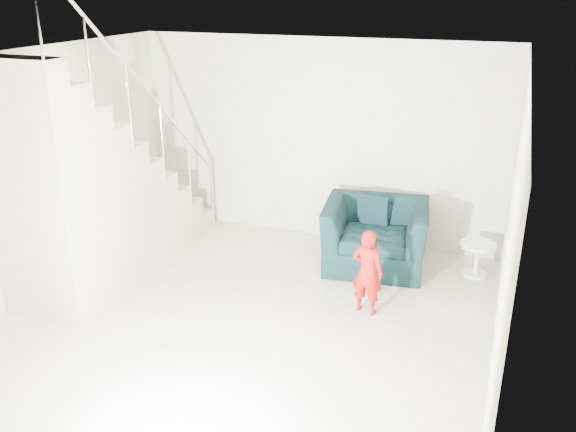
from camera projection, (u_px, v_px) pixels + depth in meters
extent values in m
plane|color=tan|center=(233.00, 331.00, 6.24)|extent=(5.50, 5.50, 0.00)
plane|color=silver|center=(223.00, 61.00, 5.27)|extent=(5.50, 5.50, 0.00)
plane|color=#BFB49B|center=(318.00, 141.00, 8.16)|extent=(5.00, 0.00, 5.00)
plane|color=#BFB49B|center=(12.00, 369.00, 3.35)|extent=(5.00, 0.00, 5.00)
plane|color=#BFB49B|center=(20.00, 179.00, 6.57)|extent=(0.00, 5.50, 5.50)
plane|color=#BFB49B|center=(507.00, 245.00, 4.94)|extent=(0.00, 5.50, 5.50)
imported|color=black|center=(375.00, 235.00, 7.55)|extent=(1.39, 1.26, 0.81)
imported|color=#8D040B|center=(367.00, 272.00, 6.44)|extent=(0.38, 0.28, 0.95)
cylinder|color=silver|center=(478.00, 245.00, 7.29)|extent=(0.42, 0.42, 0.04)
cylinder|color=silver|center=(476.00, 261.00, 7.37)|extent=(0.06, 0.06, 0.38)
cylinder|color=silver|center=(475.00, 274.00, 7.43)|extent=(0.29, 0.29, 0.03)
cube|color=#ADA089|center=(178.00, 217.00, 8.90)|extent=(1.00, 0.30, 0.27)
cube|color=#ADA089|center=(166.00, 215.00, 8.59)|extent=(1.00, 0.30, 0.54)
cube|color=#ADA089|center=(154.00, 213.00, 8.28)|extent=(1.00, 0.30, 0.81)
cube|color=#ADA089|center=(141.00, 211.00, 7.97)|extent=(1.00, 0.30, 1.08)
cube|color=#ADA089|center=(127.00, 209.00, 7.66)|extent=(1.00, 0.30, 1.35)
cube|color=#ADA089|center=(111.00, 206.00, 7.35)|extent=(1.00, 0.30, 1.62)
cube|color=#ADA089|center=(94.00, 204.00, 7.04)|extent=(1.00, 0.30, 1.89)
cube|color=#ADA089|center=(76.00, 201.00, 6.73)|extent=(1.00, 0.30, 2.16)
cube|color=#ADA089|center=(56.00, 198.00, 6.41)|extent=(1.00, 0.30, 2.43)
cube|color=#ADA089|center=(33.00, 195.00, 6.10)|extent=(1.00, 0.30, 2.70)
cylinder|color=silver|center=(143.00, 87.00, 6.80)|extent=(0.04, 3.03, 2.73)
cylinder|color=silver|center=(212.00, 194.00, 8.74)|extent=(0.04, 0.04, 1.00)
cube|color=black|center=(373.00, 210.00, 7.69)|extent=(0.38, 0.18, 0.38)
cube|color=black|center=(333.00, 220.00, 7.74)|extent=(0.05, 0.46, 0.52)
cube|color=black|center=(376.00, 243.00, 6.28)|extent=(0.03, 0.05, 0.10)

